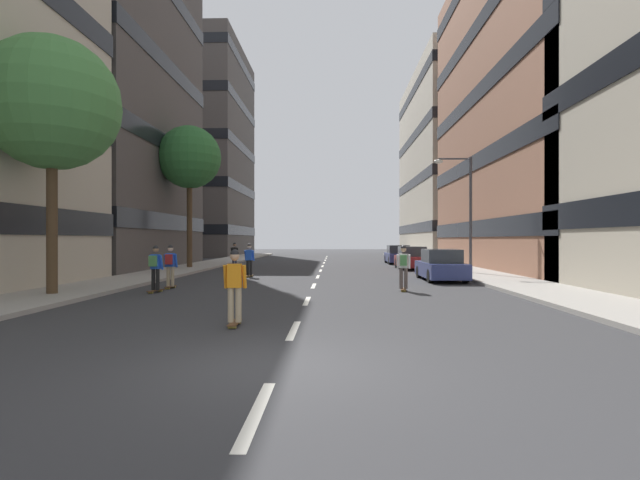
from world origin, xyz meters
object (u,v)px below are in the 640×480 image
Objects in this scene: parked_car_far at (441,266)px; skater_0 at (155,266)px; parked_car_near at (398,255)px; street_tree_mid at (189,158)px; parked_car_mid at (412,259)px; streetlamp_right at (464,201)px; street_tree_near at (52,104)px; skater_5 at (235,284)px; skater_1 at (170,264)px; skater_4 at (234,254)px; skater_2 at (249,259)px; skater_3 at (403,265)px.

parked_car_far is 2.47× the size of skater_0.
parked_car_near is 0.46× the size of street_tree_mid.
parked_car_mid is 6.59m from streetlamp_right.
parked_car_mid is 16.43m from street_tree_mid.
parked_car_mid is 18.83m from skater_0.
street_tree_near is 15.65m from street_tree_mid.
skater_5 is (-9.59, -16.10, -3.15)m from streetlamp_right.
street_tree_mid is at bearing -178.20° from parked_car_mid.
skater_5 is (4.39, -8.26, -0.03)m from skater_1.
skater_5 is (-7.49, -21.32, 0.29)m from parked_car_mid.
street_tree_near is 6.60m from skater_0.
parked_car_near is 13.74m from skater_4.
skater_2 is 1.00× the size of skater_3.
skater_2 and skater_3 have the same top height.
parked_car_near is 2.47× the size of skater_5.
street_tree_near is 4.98× the size of skater_1.
skater_2 is at bearing 137.47° from skater_3.
parked_car_far is 2.47× the size of skater_2.
parked_car_far is 5.45m from skater_3.
parked_car_far is 18.45m from street_tree_mid.
parked_car_mid is at bearing -2.76° from skater_4.
parked_car_far is at bearing 25.45° from skater_0.
skater_1 is (-11.88, -4.18, 0.32)m from parked_car_far.
streetlamp_right is at bearing 33.66° from skater_0.
skater_1 is 1.00× the size of skater_3.
skater_3 is at bearing -118.49° from streetlamp_right.
street_tree_near reaches higher than parked_car_mid.
skater_0 and skater_4 have the same top height.
street_tree_near reaches higher than streetlamp_right.
parked_car_far is at bearing -90.00° from parked_car_near.
skater_3 is at bearing -42.53° from skater_2.
skater_0 is at bearing -154.55° from parked_car_far.
skater_1 is at bearing -132.28° from parked_car_mid.
skater_3 is (12.44, -13.24, -6.47)m from street_tree_mid.
skater_0 is (3.02, 1.54, -5.66)m from street_tree_near.
skater_2 is 8.06m from skater_4.
parked_car_near is 24.68m from skater_0.
skater_0 is 9.46m from skater_3.
skater_2 reaches higher than parked_car_mid.
skater_2 is at bearing 70.04° from skater_1.
parked_car_far is 2.47× the size of skater_3.
skater_5 is (7.46, -20.85, -6.50)m from street_tree_mid.
street_tree_mid reaches higher than street_tree_near.
skater_4 is (-0.20, 15.15, -0.03)m from skater_0.
streetlamp_right is (2.10, -12.26, 3.44)m from parked_car_near.
parked_car_far is at bearing -29.37° from street_tree_mid.
skater_5 is (4.43, -6.76, -0.03)m from skater_0.
skater_4 is at bearing 91.04° from skater_1.
street_tree_near is 4.98× the size of skater_2.
skater_1 reaches higher than parked_car_near.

